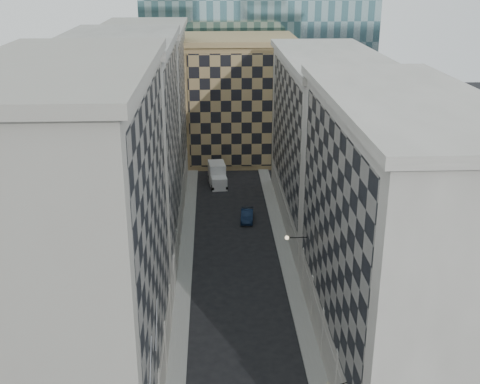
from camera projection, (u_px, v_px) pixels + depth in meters
name	position (u px, v px, depth m)	size (l,w,h in m)	color
sidewalk_west	(185.00, 269.00, 60.51)	(1.50, 100.00, 0.15)	gray
sidewalk_east	(288.00, 267.00, 60.98)	(1.50, 100.00, 0.15)	gray
bldg_left_a	(79.00, 249.00, 38.35)	(10.80, 22.80, 23.70)	#9E988E
bldg_left_b	(125.00, 155.00, 59.07)	(10.80, 22.80, 22.70)	gray
bldg_left_c	(147.00, 109.00, 79.80)	(10.80, 22.80, 21.70)	#9E988E
bldg_right_a	(395.00, 237.00, 43.58)	(10.80, 26.80, 20.70)	#ACA89E
bldg_right_b	(327.00, 141.00, 68.97)	(10.80, 28.80, 19.70)	#ACA89E
tan_block	(239.00, 98.00, 92.90)	(16.80, 14.80, 18.80)	tan
flagpoles_left	(154.00, 344.00, 35.26)	(0.10, 6.33, 2.33)	gray
bracket_lamp	(289.00, 238.00, 53.16)	(1.98, 0.36, 0.36)	black
box_truck	(217.00, 176.00, 83.71)	(2.72, 5.56, 2.94)	silver
dark_car	(247.00, 215.00, 72.06)	(1.44, 4.13, 1.36)	#0E1C35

